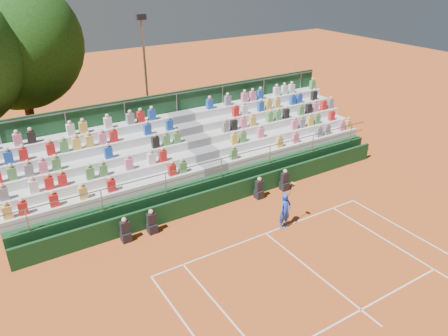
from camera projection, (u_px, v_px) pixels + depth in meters
ground at (266, 234)px, 19.35m from camera, size 90.00×90.00×0.00m
courtside_wall at (227, 194)px, 21.57m from camera, size 20.00×0.15×1.00m
line_officials at (211, 205)px, 20.67m from camera, size 9.11×0.40×1.19m
grandstand at (195, 160)px, 23.79m from camera, size 20.00×5.20×4.40m
tennis_player at (285, 211)px, 19.43m from camera, size 0.88×0.51×2.22m
tree_east at (16, 44)px, 23.60m from camera, size 7.15×7.15×10.41m
floodlight_mast at (145, 68)px, 28.07m from camera, size 0.60×0.25×7.94m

